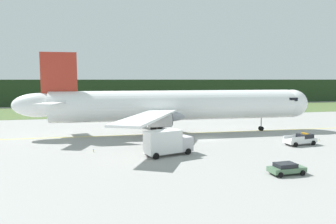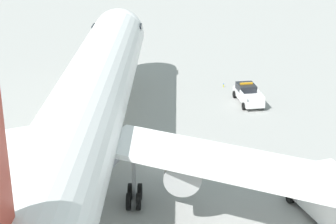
% 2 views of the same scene
% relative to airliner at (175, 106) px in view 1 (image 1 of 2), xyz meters
% --- Properties ---
extents(ground, '(320.00, 320.00, 0.00)m').
position_rel_airliner_xyz_m(ground, '(4.36, -6.45, -5.47)').
color(ground, '#989995').
extents(grass_verge, '(320.00, 35.58, 0.04)m').
position_rel_airliner_xyz_m(grass_verge, '(4.36, 46.87, -5.45)').
color(grass_verge, '#4D6334').
rests_on(grass_verge, ground).
extents(distant_tree_line, '(288.00, 4.77, 10.47)m').
position_rel_airliner_xyz_m(distant_tree_line, '(4.36, 72.63, -0.24)').
color(distant_tree_line, '#21361D').
rests_on(distant_tree_line, ground).
extents(taxiway_centerline_main, '(75.50, 2.26, 0.01)m').
position_rel_airliner_xyz_m(taxiway_centerline_main, '(0.42, -0.01, -5.47)').
color(taxiway_centerline_main, yellow).
rests_on(taxiway_centerline_main, ground).
extents(airliner, '(57.98, 44.23, 15.44)m').
position_rel_airliner_xyz_m(airliner, '(0.00, 0.00, 0.00)').
color(airliner, white).
rests_on(airliner, ground).
extents(ops_pickup_truck, '(5.59, 2.84, 1.94)m').
position_rel_airliner_xyz_m(ops_pickup_truck, '(17.58, -14.65, -4.57)').
color(ops_pickup_truck, silver).
rests_on(ops_pickup_truck, ground).
extents(catering_truck, '(7.28, 4.47, 3.75)m').
position_rel_airliner_xyz_m(catering_truck, '(-5.23, -16.76, -3.59)').
color(catering_truck, silver).
rests_on(catering_truck, ground).
extents(staff_car, '(4.13, 2.17, 1.30)m').
position_rel_airliner_xyz_m(staff_car, '(5.95, -28.22, -4.77)').
color(staff_car, '#4F7253').
rests_on(staff_car, ground).
extents(taxiway_edge_light_east, '(0.12, 0.12, 0.43)m').
position_rel_airliner_xyz_m(taxiway_edge_light_east, '(22.59, -12.62, -5.24)').
color(taxiway_edge_light_east, yellow).
rests_on(taxiway_edge_light_east, ground).
extents(taxiway_edge_light_west, '(0.12, 0.12, 0.47)m').
position_rel_airliner_xyz_m(taxiway_edge_light_west, '(-15.33, -12.62, -5.22)').
color(taxiway_edge_light_west, yellow).
rests_on(taxiway_edge_light_west, ground).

